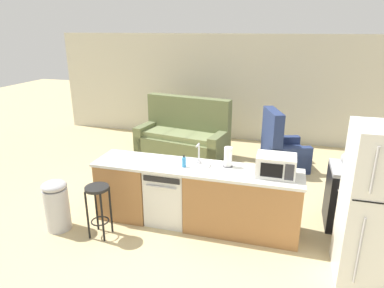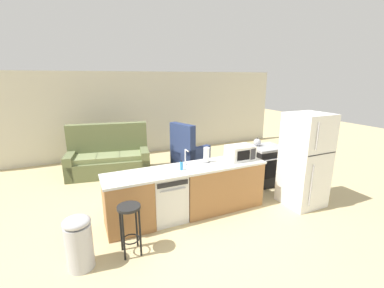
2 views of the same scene
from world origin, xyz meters
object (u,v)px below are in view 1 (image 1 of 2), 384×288
(microwave, at_px, (276,166))
(couch, at_px, (184,137))
(trash_bin, at_px, (57,205))
(armchair, at_px, (280,151))
(bar_stool, at_px, (98,201))
(stove_range, at_px, (356,198))
(kettle, at_px, (347,158))
(refrigerator, at_px, (379,207))
(dishwasher, at_px, (169,194))
(paper_towel_roll, at_px, (228,157))
(soap_bottle, at_px, (184,162))

(microwave, xyz_separation_m, couch, (-2.11, 2.78, -0.65))
(trash_bin, bearing_deg, armchair, 47.47)
(trash_bin, height_order, armchair, armchair)
(armchair, bearing_deg, bar_stool, -125.50)
(stove_range, bearing_deg, armchair, 118.86)
(kettle, bearing_deg, refrigerator, -82.32)
(dishwasher, bearing_deg, trash_bin, -155.25)
(refrigerator, bearing_deg, stove_range, 89.99)
(dishwasher, height_order, trash_bin, dishwasher)
(dishwasher, relative_size, microwave, 1.68)
(paper_towel_roll, xyz_separation_m, bar_stool, (-1.61, -0.78, -0.50))
(kettle, height_order, armchair, armchair)
(soap_bottle, xyz_separation_m, kettle, (2.19, 0.73, 0.01))
(paper_towel_roll, bearing_deg, dishwasher, -170.84)
(kettle, distance_m, armchair, 2.18)
(armchair, bearing_deg, stove_range, -61.14)
(dishwasher, relative_size, paper_towel_roll, 2.98)
(stove_range, bearing_deg, bar_stool, -160.44)
(kettle, xyz_separation_m, trash_bin, (-3.87, -1.34, -0.61))
(couch, bearing_deg, soap_bottle, -72.85)
(bar_stool, distance_m, trash_bin, 0.68)
(dishwasher, distance_m, bar_stool, 1.02)
(paper_towel_roll, xyz_separation_m, trash_bin, (-2.27, -0.80, -0.66))
(paper_towel_roll, xyz_separation_m, kettle, (1.60, 0.54, -0.05))
(dishwasher, height_order, refrigerator, refrigerator)
(stove_range, xyz_separation_m, couch, (-3.23, 2.23, -0.06))
(trash_bin, bearing_deg, refrigerator, 1.61)
(refrigerator, bearing_deg, microwave, 153.86)
(stove_range, xyz_separation_m, bar_stool, (-3.38, -1.20, 0.08))
(bar_stool, relative_size, trash_bin, 1.00)
(soap_bottle, bearing_deg, kettle, 18.50)
(kettle, xyz_separation_m, bar_stool, (-3.21, -1.33, -0.45))
(refrigerator, bearing_deg, armchair, 109.56)
(refrigerator, height_order, bar_stool, refrigerator)
(couch, bearing_deg, dishwasher, -77.28)
(stove_range, height_order, couch, couch)
(stove_range, xyz_separation_m, soap_bottle, (-2.35, -0.60, 0.52))
(refrigerator, xyz_separation_m, kettle, (-0.17, 1.23, 0.08))
(refrigerator, height_order, kettle, refrigerator)
(refrigerator, relative_size, microwave, 3.60)
(dishwasher, height_order, soap_bottle, soap_bottle)
(couch, xyz_separation_m, armchair, (2.13, -0.24, -0.04))
(trash_bin, xyz_separation_m, couch, (0.81, 3.45, 0.02))
(refrigerator, relative_size, soap_bottle, 10.24)
(refrigerator, relative_size, kettle, 8.79)
(microwave, distance_m, soap_bottle, 1.24)
(microwave, relative_size, paper_towel_roll, 1.77)
(stove_range, height_order, bar_stool, stove_range)
(dishwasher, distance_m, paper_towel_roll, 1.04)
(soap_bottle, relative_size, armchair, 0.15)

